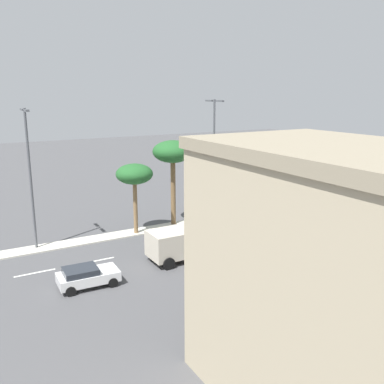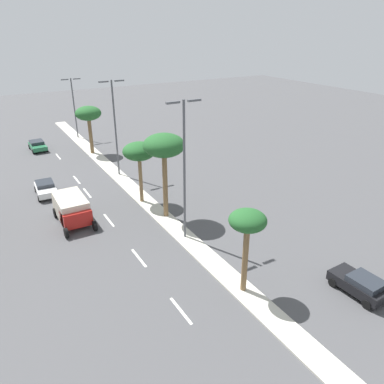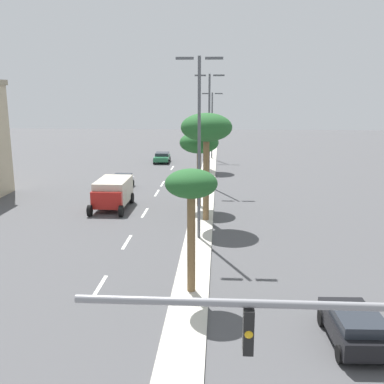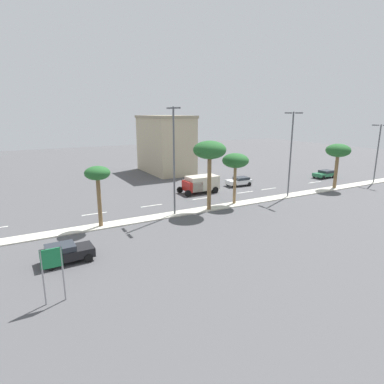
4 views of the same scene
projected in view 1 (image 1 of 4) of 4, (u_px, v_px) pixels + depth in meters
name	position (u px, v px, depth m)	size (l,w,h in m)	color
ground_plane	(166.00, 227.00, 39.85)	(160.00, 160.00, 0.00)	#4C4C4F
median_curb	(84.00, 241.00, 36.08)	(1.80, 69.55, 0.12)	beige
lane_stripe_center	(370.00, 206.00, 47.16)	(0.20, 2.80, 0.01)	silver
lane_stripe_trailing	(304.00, 220.00, 42.31)	(0.20, 2.80, 0.01)	silver
lane_stripe_inboard	(249.00, 230.00, 38.97)	(0.20, 2.80, 0.01)	silver
lane_stripe_right	(180.00, 244.00, 35.47)	(0.20, 2.80, 0.01)	silver
lane_stripe_near	(96.00, 261.00, 31.97)	(0.20, 2.80, 0.01)	silver
lane_stripe_far	(35.00, 273.00, 29.84)	(0.20, 2.80, 0.01)	silver
traffic_signal_gantry	(308.00, 154.00, 58.70)	(13.36, 0.53, 6.30)	gray
directional_road_sign	(250.00, 166.00, 58.73)	(0.10, 1.22, 3.45)	gray
commercial_building	(354.00, 295.00, 15.16)	(12.92, 7.21, 10.61)	tan
palm_tree_leading	(278.00, 161.00, 45.24)	(2.45, 2.45, 6.02)	brown
palm_tree_front	(173.00, 153.00, 39.07)	(3.73, 3.73, 7.96)	brown
palm_tree_mid	(134.00, 175.00, 36.80)	(3.22, 3.22, 6.23)	olive
street_lamp_left	(214.00, 152.00, 40.89)	(2.90, 0.24, 11.60)	#515459
street_lamp_front	(30.00, 169.00, 32.97)	(2.90, 0.24, 11.09)	#515459
sedan_white_near	(87.00, 276.00, 27.65)	(2.18, 3.95, 1.34)	silver
sedan_black_front	(267.00, 186.00, 53.86)	(2.11, 3.87, 1.43)	black
box_truck	(183.00, 242.00, 32.09)	(2.76, 5.60, 2.39)	#B21E19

